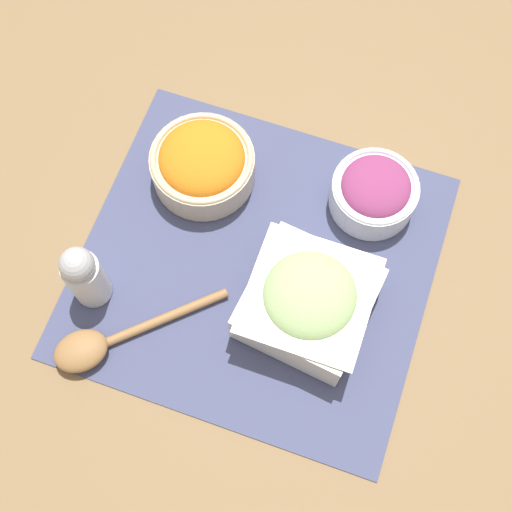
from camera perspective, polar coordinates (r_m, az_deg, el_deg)
The scene contains 7 objects.
ground_plane at distance 0.93m, azimuth -0.00°, elevation -0.76°, with size 3.00×3.00×0.00m, color olive.
placemat at distance 0.93m, azimuth -0.00°, elevation -0.71°, with size 0.45×0.42×0.00m.
cucumber_bowl at distance 0.87m, azimuth 4.22°, elevation -3.61°, with size 0.16×0.16×0.09m.
carrot_bowl at distance 0.95m, azimuth -4.31°, elevation 7.42°, with size 0.14×0.14×0.07m.
onion_bowl at distance 0.94m, azimuth 9.44°, elevation 5.10°, with size 0.11×0.11×0.06m.
wooden_spoon at distance 0.90m, azimuth -12.56°, elevation -6.92°, with size 0.19×0.18×0.03m.
pepper_shaker at distance 0.89m, azimuth -13.58°, elevation -1.52°, with size 0.05×0.05×0.12m.
Camera 1 is at (-0.11, 0.31, 0.87)m, focal length 50.00 mm.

